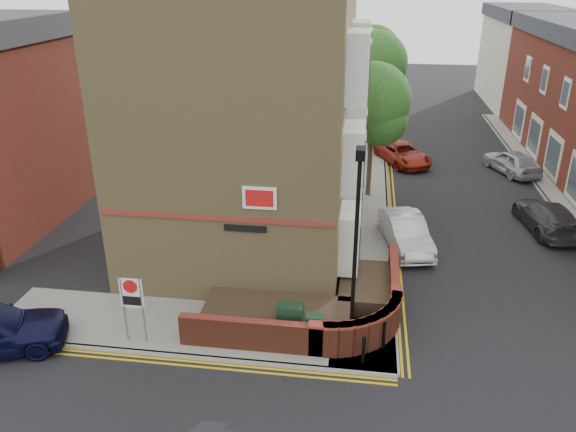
# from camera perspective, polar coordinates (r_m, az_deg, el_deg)

# --- Properties ---
(ground) EXTENTS (120.00, 120.00, 0.00)m
(ground) POSITION_cam_1_polar(r_m,az_deg,el_deg) (17.08, 0.59, -15.17)
(ground) COLOR black
(ground) RESTS_ON ground
(pavement_corner) EXTENTS (13.00, 3.00, 0.12)m
(pavement_corner) POSITION_cam_1_polar(r_m,az_deg,el_deg) (18.87, -9.59, -11.05)
(pavement_corner) COLOR gray
(pavement_corner) RESTS_ON ground
(pavement_main) EXTENTS (2.00, 32.00, 0.12)m
(pavement_main) POSITION_cam_1_polar(r_m,az_deg,el_deg) (31.07, 8.13, 3.41)
(pavement_main) COLOR gray
(pavement_main) RESTS_ON ground
(kerb_side) EXTENTS (13.00, 0.15, 0.12)m
(kerb_side) POSITION_cam_1_polar(r_m,az_deg,el_deg) (17.73, -11.03, -13.75)
(kerb_side) COLOR gray
(kerb_side) RESTS_ON ground
(kerb_main_near) EXTENTS (0.15, 32.00, 0.12)m
(kerb_main_near) POSITION_cam_1_polar(r_m,az_deg,el_deg) (31.10, 9.97, 3.30)
(kerb_main_near) COLOR gray
(kerb_main_near) RESTS_ON ground
(kerb_main_far) EXTENTS (0.15, 40.00, 0.12)m
(kerb_main_far) POSITION_cam_1_polar(r_m,az_deg,el_deg) (29.77, 25.64, 0.28)
(kerb_main_far) COLOR gray
(kerb_main_far) RESTS_ON ground
(yellow_lines_side) EXTENTS (13.00, 0.28, 0.01)m
(yellow_lines_side) POSITION_cam_1_polar(r_m,az_deg,el_deg) (17.58, -11.28, -14.38)
(yellow_lines_side) COLOR gold
(yellow_lines_side) RESTS_ON ground
(yellow_lines_main) EXTENTS (0.28, 32.00, 0.01)m
(yellow_lines_main) POSITION_cam_1_polar(r_m,az_deg,el_deg) (31.13, 10.43, 3.18)
(yellow_lines_main) COLOR gold
(yellow_lines_main) RESTS_ON ground
(corner_building) EXTENTS (8.95, 10.40, 13.60)m
(corner_building) POSITION_cam_1_polar(r_m,az_deg,el_deg) (22.13, -4.05, 11.94)
(corner_building) COLOR #957F4F
(corner_building) RESTS_ON ground
(garden_wall) EXTENTS (6.80, 6.00, 1.20)m
(garden_wall) POSITION_cam_1_polar(r_m,az_deg,el_deg) (19.07, 1.59, -10.49)
(garden_wall) COLOR maroon
(garden_wall) RESTS_ON ground
(lamppost) EXTENTS (0.25, 0.50, 6.30)m
(lamppost) POSITION_cam_1_polar(r_m,az_deg,el_deg) (16.17, 6.84, -3.61)
(lamppost) COLOR black
(lamppost) RESTS_ON pavement_corner
(utility_cabinet_large) EXTENTS (0.80, 0.45, 1.20)m
(utility_cabinet_large) POSITION_cam_1_polar(r_m,az_deg,el_deg) (17.72, 0.18, -10.65)
(utility_cabinet_large) COLOR black
(utility_cabinet_large) RESTS_ON pavement_corner
(utility_cabinet_small) EXTENTS (0.55, 0.40, 1.10)m
(utility_cabinet_small) POSITION_cam_1_polar(r_m,az_deg,el_deg) (17.43, 2.70, -11.53)
(utility_cabinet_small) COLOR black
(utility_cabinet_small) RESTS_ON pavement_corner
(bollard_near) EXTENTS (0.11, 0.11, 0.90)m
(bollard_near) POSITION_cam_1_polar(r_m,az_deg,el_deg) (16.96, 7.68, -13.29)
(bollard_near) COLOR black
(bollard_near) RESTS_ON pavement_corner
(bollard_far) EXTENTS (0.11, 0.11, 0.90)m
(bollard_far) POSITION_cam_1_polar(r_m,az_deg,el_deg) (17.63, 9.72, -11.83)
(bollard_far) COLOR black
(bollard_far) RESTS_ON pavement_corner
(zone_sign) EXTENTS (0.72, 0.07, 2.20)m
(zone_sign) POSITION_cam_1_polar(r_m,az_deg,el_deg) (17.73, -15.56, -8.05)
(zone_sign) COLOR slate
(zone_sign) RESTS_ON pavement_corner
(far_terrace_cream) EXTENTS (5.40, 12.40, 8.00)m
(far_terrace_cream) POSITION_cam_1_polar(r_m,az_deg,el_deg) (53.19, 22.69, 14.77)
(far_terrace_cream) COLOR beige
(far_terrace_cream) RESTS_ON ground
(tree_near) EXTENTS (3.64, 3.65, 6.70)m
(tree_near) POSITION_cam_1_polar(r_m,az_deg,el_deg) (27.89, 8.64, 10.99)
(tree_near) COLOR #382B1E
(tree_near) RESTS_ON pavement_main
(tree_mid) EXTENTS (4.03, 4.03, 7.42)m
(tree_mid) POSITION_cam_1_polar(r_m,az_deg,el_deg) (35.66, 8.72, 14.55)
(tree_mid) COLOR #382B1E
(tree_mid) RESTS_ON pavement_main
(tree_far) EXTENTS (3.81, 3.81, 7.00)m
(tree_far) POSITION_cam_1_polar(r_m,az_deg,el_deg) (43.62, 8.70, 15.81)
(tree_far) COLOR #382B1E
(tree_far) RESTS_ON pavement_main
(traffic_light_assembly) EXTENTS (0.20, 0.16, 4.20)m
(traffic_light_assembly) POSITION_cam_1_polar(r_m,az_deg,el_deg) (39.01, 9.10, 11.69)
(traffic_light_assembly) COLOR black
(traffic_light_assembly) RESTS_ON pavement_main
(silver_car_near) EXTENTS (2.33, 4.41, 1.38)m
(silver_car_near) POSITION_cam_1_polar(r_m,az_deg,el_deg) (23.90, 11.87, -1.63)
(silver_car_near) COLOR silver
(silver_car_near) RESTS_ON ground
(red_car_main) EXTENTS (3.73, 4.92, 1.24)m
(red_car_main) POSITION_cam_1_polar(r_m,az_deg,el_deg) (34.59, 11.55, 6.25)
(red_car_main) COLOR maroon
(red_car_main) RESTS_ON ground
(grey_car_far) EXTENTS (2.37, 4.68, 1.30)m
(grey_car_far) POSITION_cam_1_polar(r_m,az_deg,el_deg) (27.53, 24.84, -0.05)
(grey_car_far) COLOR #313236
(grey_car_far) RESTS_ON ground
(silver_car_far) EXTENTS (2.95, 4.30, 1.36)m
(silver_car_far) POSITION_cam_1_polar(r_m,az_deg,el_deg) (34.62, 21.81, 5.14)
(silver_car_far) COLOR #A8A9B0
(silver_car_far) RESTS_ON ground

